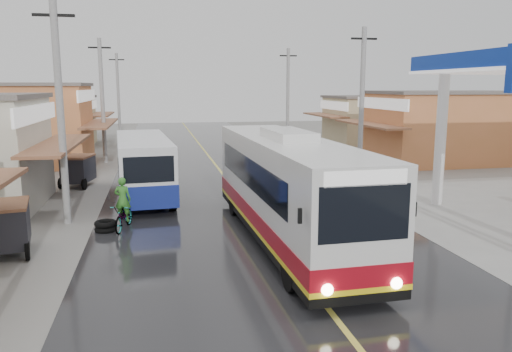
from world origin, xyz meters
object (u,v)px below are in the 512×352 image
at_px(second_bus, 144,165).
at_px(tricycle_near, 6,225).
at_px(coach_bus, 287,188).
at_px(cyclist, 124,213).
at_px(tyre_stack, 106,226).
at_px(tricycle_far, 78,169).

bearing_deg(second_bus, tricycle_near, -122.48).
distance_m(coach_bus, tricycle_near, 8.63).
bearing_deg(tricycle_near, cyclist, 20.14).
height_order(cyclist, tyre_stack, cyclist).
bearing_deg(tyre_stack, coach_bus, -19.94).
xyz_separation_m(coach_bus, tricycle_near, (-8.59, 0.30, -0.85)).
distance_m(tricycle_near, tyre_stack, 3.32).
bearing_deg(tricycle_far, tyre_stack, -64.26).
relative_size(coach_bus, tricycle_near, 5.60).
relative_size(cyclist, tyre_stack, 2.51).
height_order(coach_bus, second_bus, coach_bus).
xyz_separation_m(coach_bus, tricycle_far, (-8.00, 10.71, -0.85)).
relative_size(cyclist, tricycle_far, 0.85).
bearing_deg(tricycle_near, tricycle_far, 76.47).
distance_m(second_bus, tricycle_far, 4.62).
relative_size(coach_bus, tricycle_far, 5.15).
bearing_deg(tricycle_far, cyclist, -60.21).
bearing_deg(tricycle_near, coach_bus, -12.30).
bearing_deg(coach_bus, tricycle_far, 125.11).
relative_size(tricycle_near, tyre_stack, 2.71).
height_order(coach_bus, cyclist, coach_bus).
height_order(coach_bus, tyre_stack, coach_bus).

